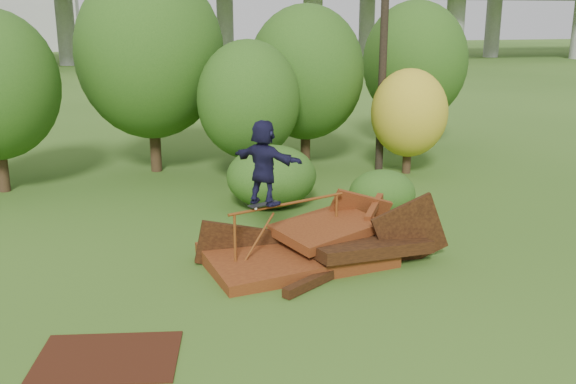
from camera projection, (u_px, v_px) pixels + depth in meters
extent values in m
plane|color=#2D5116|center=(350.00, 287.00, 13.48)|extent=(240.00, 240.00, 0.00)
cube|color=#51210E|center=(296.00, 255.00, 14.77)|extent=(4.41, 3.07, 0.68)
cube|color=black|center=(362.00, 244.00, 14.81)|extent=(3.05, 2.22, 0.55)
cube|color=#51210E|center=(327.00, 228.00, 15.02)|extent=(2.76, 2.34, 0.49)
cube|color=black|center=(410.00, 233.00, 14.84)|extent=(1.94, 0.19, 1.89)
cube|color=#51210E|center=(354.00, 220.00, 16.06)|extent=(1.94, 0.57, 1.84)
cube|color=black|center=(242.00, 247.00, 14.79)|extent=(2.18, 0.26, 1.40)
cube|color=black|center=(325.00, 276.00, 13.75)|extent=(2.24, 1.53, 0.21)
cube|color=#51210E|center=(374.00, 207.00, 15.78)|extent=(0.97, 1.28, 0.36)
cylinder|color=brown|center=(235.00, 245.00, 13.90)|extent=(0.06, 0.06, 1.41)
cylinder|color=brown|center=(336.00, 223.00, 15.41)|extent=(0.06, 0.06, 1.41)
cylinder|color=brown|center=(288.00, 204.00, 14.47)|extent=(2.95, 1.05, 0.06)
cube|color=black|center=(264.00, 204.00, 14.10)|extent=(0.76, 0.43, 0.02)
cylinder|color=silver|center=(256.00, 209.00, 13.90)|extent=(0.06, 0.05, 0.05)
cylinder|color=silver|center=(252.00, 207.00, 14.03)|extent=(0.06, 0.05, 0.05)
cylinder|color=silver|center=(276.00, 205.00, 14.18)|extent=(0.06, 0.05, 0.05)
cylinder|color=silver|center=(272.00, 203.00, 14.31)|extent=(0.06, 0.05, 0.05)
imported|color=#171534|center=(264.00, 162.00, 13.84)|extent=(1.56, 1.66, 1.86)
cube|color=#35160B|center=(108.00, 358.00, 10.67)|extent=(2.62, 2.10, 0.03)
cylinder|color=black|center=(2.00, 163.00, 20.55)|extent=(0.36, 0.36, 1.89)
cylinder|color=black|center=(155.00, 140.00, 23.18)|extent=(0.40, 0.40, 2.28)
ellipsoid|color=#1B4312|center=(150.00, 53.00, 22.36)|extent=(5.17, 5.17, 5.94)
cylinder|color=black|center=(249.00, 161.00, 21.55)|extent=(0.33, 0.33, 1.56)
ellipsoid|color=#1B4312|center=(248.00, 100.00, 21.00)|extent=(3.40, 3.40, 3.91)
cylinder|color=black|center=(305.00, 141.00, 24.18)|extent=(0.36, 0.36, 1.87)
ellipsoid|color=#1B4312|center=(306.00, 73.00, 23.50)|extent=(4.28, 4.28, 4.92)
cylinder|color=black|center=(407.00, 157.00, 23.04)|extent=(0.30, 0.30, 1.17)
ellipsoid|color=#A58C19|center=(409.00, 113.00, 22.61)|extent=(2.71, 2.71, 3.11)
cylinder|color=black|center=(411.00, 124.00, 27.49)|extent=(0.37, 0.37, 1.99)
ellipsoid|color=#1B4312|center=(415.00, 62.00, 26.79)|extent=(4.36, 4.36, 5.02)
ellipsoid|color=#1B4312|center=(272.00, 176.00, 18.91)|extent=(2.67, 2.46, 1.85)
ellipsoid|color=#1B4312|center=(382.00, 194.00, 18.02)|extent=(1.90, 1.74, 1.34)
cylinder|color=black|center=(384.00, 36.00, 22.34)|extent=(0.28, 0.28, 9.62)
cylinder|color=gray|center=(151.00, 29.00, 68.17)|extent=(2.20, 2.20, 8.00)
cylinder|color=gray|center=(313.00, 28.00, 72.75)|extent=(2.20, 2.20, 8.00)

